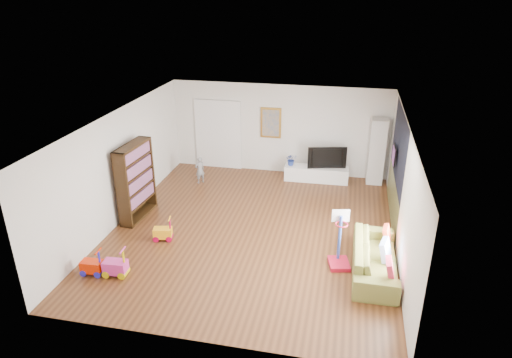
% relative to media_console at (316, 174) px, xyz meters
% --- Properties ---
extents(floor, '(6.50, 7.50, 0.00)m').
position_rel_media_console_xyz_m(floor, '(-1.21, -3.25, -0.22)').
color(floor, brown).
rests_on(floor, ground).
extents(ceiling, '(6.50, 7.50, 0.00)m').
position_rel_media_console_xyz_m(ceiling, '(-1.21, -3.25, 2.48)').
color(ceiling, white).
rests_on(ceiling, ground).
extents(wall_back, '(6.50, 0.00, 2.70)m').
position_rel_media_console_xyz_m(wall_back, '(-1.21, 0.50, 1.13)').
color(wall_back, silver).
rests_on(wall_back, ground).
extents(wall_front, '(6.50, 0.00, 2.70)m').
position_rel_media_console_xyz_m(wall_front, '(-1.21, -7.00, 1.13)').
color(wall_front, silver).
rests_on(wall_front, ground).
extents(wall_left, '(0.00, 7.50, 2.70)m').
position_rel_media_console_xyz_m(wall_left, '(-4.46, -3.25, 1.13)').
color(wall_left, silver).
rests_on(wall_left, ground).
extents(wall_right, '(0.00, 7.50, 2.70)m').
position_rel_media_console_xyz_m(wall_right, '(2.04, -3.25, 1.13)').
color(wall_right, white).
rests_on(wall_right, ground).
extents(navy_accent, '(0.01, 3.20, 1.70)m').
position_rel_media_console_xyz_m(navy_accent, '(2.02, -1.85, 1.63)').
color(navy_accent, black).
rests_on(navy_accent, wall_right).
extents(olive_wainscot, '(0.01, 3.20, 1.00)m').
position_rel_media_console_xyz_m(olive_wainscot, '(2.02, -1.85, 0.28)').
color(olive_wainscot, brown).
rests_on(olive_wainscot, wall_right).
extents(doorway, '(1.45, 0.06, 2.10)m').
position_rel_media_console_xyz_m(doorway, '(-3.11, 0.46, 0.83)').
color(doorway, white).
rests_on(doorway, ground).
extents(painting_back, '(0.62, 0.06, 0.92)m').
position_rel_media_console_xyz_m(painting_back, '(-1.46, 0.46, 1.33)').
color(painting_back, gold).
rests_on(painting_back, wall_back).
extents(artwork_right, '(0.04, 0.56, 0.46)m').
position_rel_media_console_xyz_m(artwork_right, '(1.96, -1.65, 1.33)').
color(artwork_right, '#7F3F8C').
rests_on(artwork_right, wall_right).
extents(media_console, '(1.86, 0.51, 0.43)m').
position_rel_media_console_xyz_m(media_console, '(0.00, 0.00, 0.00)').
color(media_console, white).
rests_on(media_console, ground).
extents(tall_cabinet, '(0.45, 0.45, 1.92)m').
position_rel_media_console_xyz_m(tall_cabinet, '(1.67, 0.22, 0.74)').
color(tall_cabinet, silver).
rests_on(tall_cabinet, ground).
extents(bookshelf, '(0.42, 1.32, 1.90)m').
position_rel_media_console_xyz_m(bookshelf, '(-4.15, -3.15, 0.73)').
color(bookshelf, black).
rests_on(bookshelf, ground).
extents(sofa, '(0.86, 2.19, 0.64)m').
position_rel_media_console_xyz_m(sofa, '(1.56, -4.37, 0.10)').
color(sofa, olive).
rests_on(sofa, ground).
extents(basketball_hoop, '(0.52, 0.59, 1.21)m').
position_rel_media_console_xyz_m(basketball_hoop, '(0.86, -4.32, 0.39)').
color(basketball_hoop, red).
rests_on(basketball_hoop, ground).
extents(ride_on_yellow, '(0.46, 0.34, 0.55)m').
position_rel_media_console_xyz_m(ride_on_yellow, '(-3.11, -4.11, 0.06)').
color(ride_on_yellow, '#FBAB15').
rests_on(ride_on_yellow, ground).
extents(ride_on_orange, '(0.43, 0.28, 0.56)m').
position_rel_media_console_xyz_m(ride_on_orange, '(-3.97, -5.65, 0.07)').
color(ride_on_orange, red).
rests_on(ride_on_orange, ground).
extents(ride_on_pink, '(0.48, 0.31, 0.62)m').
position_rel_media_console_xyz_m(ride_on_pink, '(-3.49, -5.59, 0.09)').
color(ride_on_pink, '#D73397').
rests_on(ride_on_pink, ground).
extents(child, '(0.34, 0.34, 0.80)m').
position_rel_media_console_xyz_m(child, '(-3.30, -0.86, 0.18)').
color(child, gray).
rests_on(child, ground).
extents(tv, '(1.12, 0.41, 0.65)m').
position_rel_media_console_xyz_m(tv, '(0.26, 0.07, 0.54)').
color(tv, black).
rests_on(tv, media_console).
extents(vase_plant, '(0.39, 0.36, 0.36)m').
position_rel_media_console_xyz_m(vase_plant, '(-0.76, -0.00, 0.39)').
color(vase_plant, navy).
rests_on(vase_plant, media_console).
extents(pillow_left, '(0.11, 0.40, 0.40)m').
position_rel_media_console_xyz_m(pillow_left, '(1.80, -5.02, 0.29)').
color(pillow_left, '#C32E4A').
rests_on(pillow_left, sofa).
extents(pillow_center, '(0.21, 0.43, 0.41)m').
position_rel_media_console_xyz_m(pillow_center, '(1.74, -4.33, 0.29)').
color(pillow_center, silver).
rests_on(pillow_center, sofa).
extents(pillow_right, '(0.15, 0.37, 0.36)m').
position_rel_media_console_xyz_m(pillow_right, '(1.80, -3.70, 0.29)').
color(pillow_right, '#AB331B').
rests_on(pillow_right, sofa).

